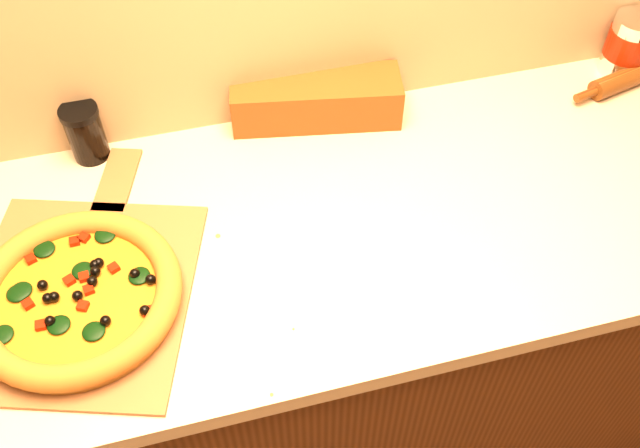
# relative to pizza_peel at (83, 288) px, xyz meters

# --- Properties ---
(cabinet) EXTENTS (2.80, 0.65, 0.86)m
(cabinet) POSITION_rel_pizza_peel_xyz_m (0.40, 0.04, -0.47)
(cabinet) COLOR #41210D
(cabinet) RESTS_ON ground
(countertop) EXTENTS (2.84, 0.68, 0.04)m
(countertop) POSITION_rel_pizza_peel_xyz_m (0.40, 0.04, -0.02)
(countertop) COLOR beige
(countertop) RESTS_ON cabinet
(pizza_peel) EXTENTS (0.50, 0.62, 0.01)m
(pizza_peel) POSITION_rel_pizza_peel_xyz_m (0.00, 0.00, 0.00)
(pizza_peel) COLOR brown
(pizza_peel) RESTS_ON countertop
(pizza) EXTENTS (0.36, 0.36, 0.05)m
(pizza) POSITION_rel_pizza_peel_xyz_m (-0.01, -0.04, 0.03)
(pizza) COLOR #C17D30
(pizza) RESTS_ON pizza_peel
(rolling_pin) EXTENTS (0.33, 0.10, 0.05)m
(rolling_pin) POSITION_rel_pizza_peel_xyz_m (1.24, 0.26, 0.02)
(rolling_pin) COLOR #50210D
(rolling_pin) RESTS_ON countertop
(coffee_canister) EXTENTS (0.10, 0.10, 0.14)m
(coffee_canister) POSITION_rel_pizza_peel_xyz_m (1.24, 0.31, 0.07)
(coffee_canister) COLOR silver
(coffee_canister) RESTS_ON countertop
(bread_bag) EXTENTS (0.37, 0.18, 0.10)m
(bread_bag) POSITION_rel_pizza_peel_xyz_m (0.51, 0.33, 0.04)
(bread_bag) COLOR #623112
(bread_bag) RESTS_ON countertop
(dark_jar) EXTENTS (0.08, 0.08, 0.12)m
(dark_jar) POSITION_rel_pizza_peel_xyz_m (0.04, 0.34, 0.06)
(dark_jar) COLOR black
(dark_jar) RESTS_ON countertop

